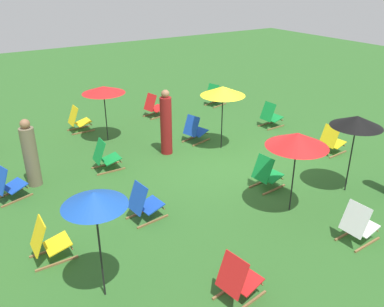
{
  "coord_description": "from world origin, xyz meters",
  "views": [
    {
      "loc": [
        -7.89,
        6.24,
        4.76
      ],
      "look_at": [
        0.0,
        1.2,
        0.5
      ],
      "focal_mm": 37.97,
      "sensor_mm": 36.0,
      "label": 1
    }
  ],
  "objects_px": {
    "umbrella_4": "(94,199)",
    "person_0": "(166,124)",
    "deckchair_2": "(238,280)",
    "deckchair_6": "(267,174)",
    "umbrella_2": "(103,90)",
    "deckchair_8": "(78,120)",
    "deckchair_0": "(358,225)",
    "deckchair_3": "(144,203)",
    "deckchair_15": "(7,185)",
    "person_2": "(30,155)",
    "deckchair_7": "(271,116)",
    "deckchair_10": "(154,106)",
    "deckchair_5": "(48,242)",
    "deckchair_13": "(105,157)",
    "deckchair_1": "(332,141)",
    "umbrella_0": "(297,140)",
    "umbrella_3": "(357,121)",
    "deckchair_9": "(195,130)",
    "deckchair_4": "(215,96)",
    "umbrella_1": "(223,91)"
  },
  "relations": [
    {
      "from": "deckchair_9",
      "to": "deckchair_7",
      "type": "bearing_deg",
      "value": -110.21
    },
    {
      "from": "deckchair_8",
      "to": "deckchair_0",
      "type": "bearing_deg",
      "value": -164.57
    },
    {
      "from": "deckchair_15",
      "to": "deckchair_0",
      "type": "bearing_deg",
      "value": -152.37
    },
    {
      "from": "deckchair_8",
      "to": "deckchair_10",
      "type": "bearing_deg",
      "value": -91.99
    },
    {
      "from": "deckchair_8",
      "to": "deckchair_15",
      "type": "height_order",
      "value": "same"
    },
    {
      "from": "deckchair_5",
      "to": "person_2",
      "type": "xyz_separation_m",
      "value": [
        3.02,
        -0.44,
        0.41
      ]
    },
    {
      "from": "deckchair_3",
      "to": "deckchair_8",
      "type": "height_order",
      "value": "same"
    },
    {
      "from": "deckchair_0",
      "to": "deckchair_6",
      "type": "height_order",
      "value": "same"
    },
    {
      "from": "deckchair_5",
      "to": "deckchair_10",
      "type": "bearing_deg",
      "value": -40.99
    },
    {
      "from": "deckchair_13",
      "to": "person_0",
      "type": "bearing_deg",
      "value": -86.16
    },
    {
      "from": "deckchair_8",
      "to": "person_0",
      "type": "relative_size",
      "value": 0.45
    },
    {
      "from": "deckchair_5",
      "to": "umbrella_4",
      "type": "bearing_deg",
      "value": -159.66
    },
    {
      "from": "deckchair_8",
      "to": "umbrella_4",
      "type": "bearing_deg",
      "value": 163.29
    },
    {
      "from": "deckchair_0",
      "to": "umbrella_2",
      "type": "bearing_deg",
      "value": 13.79
    },
    {
      "from": "deckchair_8",
      "to": "deckchair_15",
      "type": "distance_m",
      "value": 4.28
    },
    {
      "from": "deckchair_15",
      "to": "umbrella_3",
      "type": "height_order",
      "value": "umbrella_3"
    },
    {
      "from": "deckchair_1",
      "to": "person_0",
      "type": "distance_m",
      "value": 4.67
    },
    {
      "from": "deckchair_2",
      "to": "deckchair_15",
      "type": "height_order",
      "value": "same"
    },
    {
      "from": "deckchair_10",
      "to": "deckchair_5",
      "type": "bearing_deg",
      "value": 128.15
    },
    {
      "from": "deckchair_13",
      "to": "person_2",
      "type": "height_order",
      "value": "person_2"
    },
    {
      "from": "deckchair_0",
      "to": "person_0",
      "type": "height_order",
      "value": "person_0"
    },
    {
      "from": "deckchair_2",
      "to": "deckchair_7",
      "type": "xyz_separation_m",
      "value": [
        5.5,
        -5.74,
        0.0
      ]
    },
    {
      "from": "deckchair_7",
      "to": "person_2",
      "type": "relative_size",
      "value": 0.5
    },
    {
      "from": "umbrella_2",
      "to": "deckchair_8",
      "type": "bearing_deg",
      "value": 21.49
    },
    {
      "from": "deckchair_2",
      "to": "deckchair_6",
      "type": "relative_size",
      "value": 1.0
    },
    {
      "from": "deckchair_3",
      "to": "umbrella_4",
      "type": "height_order",
      "value": "umbrella_4"
    },
    {
      "from": "umbrella_4",
      "to": "person_0",
      "type": "xyz_separation_m",
      "value": [
        4.29,
        -3.55,
        -0.9
      ]
    },
    {
      "from": "deckchair_7",
      "to": "deckchair_10",
      "type": "xyz_separation_m",
      "value": [
        2.97,
        2.77,
        0.0
      ]
    },
    {
      "from": "deckchair_8",
      "to": "deckchair_3",
      "type": "bearing_deg",
      "value": 173.74
    },
    {
      "from": "deckchair_4",
      "to": "person_0",
      "type": "xyz_separation_m",
      "value": [
        -2.9,
        3.73,
        0.5
      ]
    },
    {
      "from": "deckchair_7",
      "to": "umbrella_2",
      "type": "bearing_deg",
      "value": 68.02
    },
    {
      "from": "deckchair_5",
      "to": "umbrella_2",
      "type": "relative_size",
      "value": 0.49
    },
    {
      "from": "deckchair_0",
      "to": "umbrella_4",
      "type": "height_order",
      "value": "umbrella_4"
    },
    {
      "from": "deckchair_6",
      "to": "deckchair_8",
      "type": "relative_size",
      "value": 1.0
    },
    {
      "from": "deckchair_6",
      "to": "umbrella_2",
      "type": "distance_m",
      "value": 5.38
    },
    {
      "from": "umbrella_0",
      "to": "person_2",
      "type": "bearing_deg",
      "value": 46.34
    },
    {
      "from": "deckchair_15",
      "to": "umbrella_2",
      "type": "xyz_separation_m",
      "value": [
        2.09,
        -3.19,
        1.21
      ]
    },
    {
      "from": "person_0",
      "to": "deckchair_8",
      "type": "bearing_deg",
      "value": 50.27
    },
    {
      "from": "deckchair_3",
      "to": "deckchair_4",
      "type": "xyz_separation_m",
      "value": [
        5.58,
        -5.76,
        0.0
      ]
    },
    {
      "from": "deckchair_3",
      "to": "person_2",
      "type": "bearing_deg",
      "value": 23.3
    },
    {
      "from": "deckchair_0",
      "to": "deckchair_4",
      "type": "height_order",
      "value": "same"
    },
    {
      "from": "deckchair_0",
      "to": "deckchair_9",
      "type": "xyz_separation_m",
      "value": [
        5.82,
        -0.09,
        0.0
      ]
    },
    {
      "from": "deckchair_6",
      "to": "umbrella_1",
      "type": "relative_size",
      "value": 0.45
    },
    {
      "from": "deckchair_6",
      "to": "umbrella_4",
      "type": "distance_m",
      "value": 4.92
    },
    {
      "from": "deckchair_4",
      "to": "umbrella_1",
      "type": "bearing_deg",
      "value": 132.27
    },
    {
      "from": "umbrella_4",
      "to": "deckchair_0",
      "type": "bearing_deg",
      "value": -105.28
    },
    {
      "from": "deckchair_7",
      "to": "umbrella_4",
      "type": "relative_size",
      "value": 0.44
    },
    {
      "from": "deckchair_13",
      "to": "umbrella_0",
      "type": "height_order",
      "value": "umbrella_0"
    },
    {
      "from": "deckchair_5",
      "to": "umbrella_0",
      "type": "height_order",
      "value": "umbrella_0"
    },
    {
      "from": "umbrella_2",
      "to": "deckchair_2",
      "type": "bearing_deg",
      "value": 174.11
    }
  ]
}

